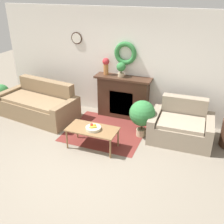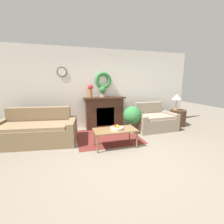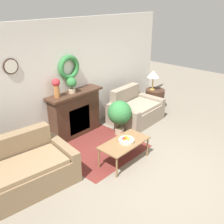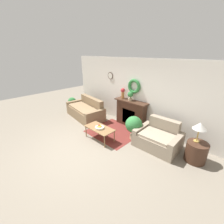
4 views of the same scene
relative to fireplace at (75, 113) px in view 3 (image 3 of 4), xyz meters
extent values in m
plane|color=gray|center=(-0.07, -2.41, -0.55)|extent=(16.00, 16.00, 0.00)
cube|color=maroon|center=(-0.12, -0.89, -0.55)|extent=(1.80, 1.64, 0.01)
cube|color=white|center=(-0.07, 0.21, 0.80)|extent=(6.80, 0.06, 2.70)
cylinder|color=#382319|center=(-1.33, 0.16, 1.36)|extent=(0.30, 0.02, 0.30)
cylinder|color=white|center=(-1.33, 0.15, 1.36)|extent=(0.25, 0.01, 0.25)
torus|color=#337A3D|center=(0.00, 0.11, 1.10)|extent=(0.56, 0.12, 0.56)
cube|color=#42281C|center=(0.00, 0.01, -0.03)|extent=(1.28, 0.34, 1.04)
cube|color=black|center=(0.00, -0.15, -0.12)|extent=(0.62, 0.02, 0.63)
cube|color=orange|center=(0.00, -0.16, -0.20)|extent=(0.49, 0.01, 0.34)
cube|color=#42281C|center=(0.00, -0.03, 0.52)|extent=(1.42, 0.41, 0.05)
cube|color=#846B4C|center=(-2.06, -0.93, -0.32)|extent=(1.78, 1.00, 0.46)
cube|color=#846B4C|center=(-1.99, -0.44, -0.10)|extent=(1.71, 0.45, 0.91)
cube|color=#846B4C|center=(-1.13, -0.95, -0.25)|extent=(0.31, 1.00, 0.60)
cube|color=#917554|center=(-2.06, -0.93, -0.05)|extent=(1.71, 0.93, 0.08)
cube|color=gray|center=(1.57, -0.74, -0.34)|extent=(1.02, 0.80, 0.43)
cube|color=gray|center=(1.56, -0.24, -0.11)|extent=(1.01, 0.24, 0.88)
cube|color=gray|center=(0.98, -0.64, -0.27)|extent=(0.19, 1.00, 0.57)
cube|color=gray|center=(2.16, -0.62, -0.27)|extent=(0.19, 1.00, 0.57)
cube|color=tan|center=(1.57, -0.74, -0.08)|extent=(0.98, 0.74, 0.08)
cube|color=olive|center=(-0.12, -1.62, -0.11)|extent=(1.06, 0.54, 0.03)
cylinder|color=olive|center=(-0.61, -1.85, -0.34)|extent=(0.04, 0.04, 0.43)
cylinder|color=olive|center=(0.37, -1.85, -0.34)|extent=(0.04, 0.04, 0.43)
cylinder|color=olive|center=(-0.61, -1.39, -0.34)|extent=(0.04, 0.04, 0.43)
cylinder|color=olive|center=(0.37, -1.39, -0.34)|extent=(0.04, 0.04, 0.43)
cylinder|color=beige|center=(-0.08, -1.65, -0.07)|extent=(0.32, 0.32, 0.06)
sphere|color=#B2231E|center=(-0.13, -1.62, -0.02)|extent=(0.08, 0.08, 0.08)
sphere|color=orange|center=(-0.13, -1.63, -0.02)|extent=(0.07, 0.07, 0.07)
sphere|color=orange|center=(-0.06, -1.62, -0.02)|extent=(0.07, 0.07, 0.07)
ellipsoid|color=yellow|center=(-0.07, -1.68, -0.02)|extent=(0.17, 0.12, 0.04)
cylinder|color=#42281C|center=(2.68, -0.49, -0.26)|extent=(0.57, 0.57, 0.58)
cylinder|color=#B28E42|center=(2.61, -0.43, 0.04)|extent=(0.15, 0.15, 0.02)
cylinder|color=#B28E42|center=(2.61, -0.43, 0.23)|extent=(0.03, 0.03, 0.36)
cone|color=silver|center=(2.61, -0.43, 0.51)|extent=(0.36, 0.36, 0.19)
cylinder|color=#AD6B38|center=(-0.47, 0.01, 0.68)|extent=(0.12, 0.12, 0.27)
sphere|color=#B72D33|center=(-0.47, 0.01, 0.88)|extent=(0.17, 0.17, 0.17)
cylinder|color=tan|center=(-0.06, -0.01, 0.59)|extent=(0.16, 0.16, 0.09)
cylinder|color=#4C3823|center=(-0.06, -0.01, 0.66)|extent=(0.02, 0.02, 0.06)
sphere|color=#337A3D|center=(-0.06, -0.01, 0.79)|extent=(0.23, 0.23, 0.23)
cylinder|color=tan|center=(0.72, -0.78, -0.47)|extent=(0.23, 0.23, 0.17)
cylinder|color=#4C3823|center=(0.72, -0.78, -0.31)|extent=(0.04, 0.04, 0.16)
sphere|color=#337A3D|center=(0.72, -0.78, 0.02)|extent=(0.58, 0.58, 0.58)
camera|label=1|loc=(1.97, -5.89, 2.60)|focal=42.00mm
camera|label=2|loc=(-1.18, -5.00, 1.06)|focal=24.00mm
camera|label=3|loc=(-3.64, -4.47, 2.55)|focal=42.00mm
camera|label=4|loc=(3.40, -4.62, 2.35)|focal=24.00mm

